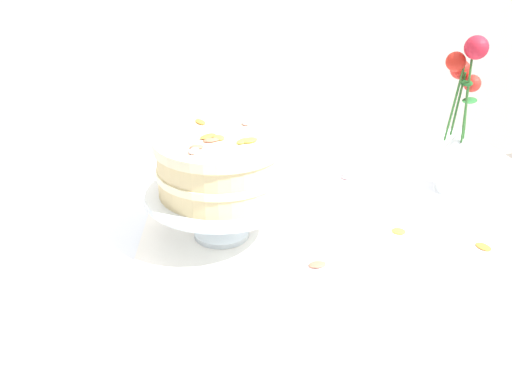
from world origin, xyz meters
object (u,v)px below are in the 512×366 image
at_px(layer_cake, 220,165).
at_px(flower_vase, 458,132).
at_px(dining_table, 280,281).
at_px(cake_stand, 221,199).

relative_size(layer_cake, flower_vase, 0.68).
height_order(dining_table, layer_cake, layer_cake).
bearing_deg(cake_stand, dining_table, -24.27).
distance_m(layer_cake, flower_vase, 0.56).
xyz_separation_m(cake_stand, flower_vase, (0.55, 0.09, 0.06)).
bearing_deg(dining_table, cake_stand, 155.73).
distance_m(dining_table, cake_stand, 0.21).
relative_size(cake_stand, layer_cake, 1.18).
bearing_deg(dining_table, flower_vase, 17.70).
distance_m(dining_table, flower_vase, 0.52).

